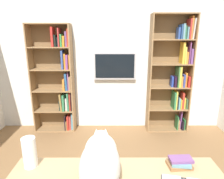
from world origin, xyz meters
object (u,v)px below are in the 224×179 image
Objects in this scene: desk_book_stack at (180,162)px; wall_mounted_tv at (115,66)px; bookshelf_left at (174,75)px; paper_towel_roll at (30,152)px; cat at (100,161)px; bookshelf_right at (58,80)px.

wall_mounted_tv is at bearing -77.76° from desk_book_stack.
bookshelf_left reaches higher than paper_towel_roll.
cat is (1.26, 2.42, -0.16)m from bookshelf_left.
desk_book_stack is (-0.65, -0.19, -0.15)m from cat.
desk_book_stack is at bearing 125.23° from bookshelf_right.
bookshelf_left is 2.20m from bookshelf_right.
wall_mounted_tv is at bearing -4.39° from bookshelf_left.
desk_book_stack is (-0.50, 2.32, -0.45)m from wall_mounted_tv.
bookshelf_right reaches higher than paper_towel_roll.
paper_towel_roll is (0.73, 2.31, -0.36)m from wall_mounted_tv.
bookshelf_right is at bearing -68.95° from cat.
bookshelf_right is 2.51× the size of wall_mounted_tv.
bookshelf_right is at bearing 4.53° from wall_mounted_tv.
wall_mounted_tv is 3.13× the size of paper_towel_roll.
paper_towel_roll is at bearing 72.46° from wall_mounted_tv.
bookshelf_right is 2.99× the size of cat.
bookshelf_right is at bearing -54.77° from desk_book_stack.
paper_towel_roll is 1.24m from desk_book_stack.
wall_mounted_tv is at bearing -93.28° from cat.
bookshelf_right reaches higher than cat.
bookshelf_right reaches higher than desk_book_stack.
wall_mounted_tv reaches higher than desk_book_stack.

